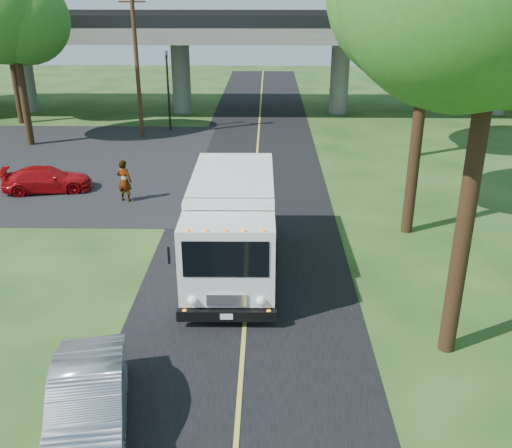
{
  "coord_description": "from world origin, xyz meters",
  "views": [
    {
      "loc": [
        0.63,
        -12.04,
        9.08
      ],
      "look_at": [
        0.25,
        5.8,
        1.6
      ],
      "focal_mm": 40.0,
      "sensor_mm": 36.0,
      "label": 1
    }
  ],
  "objects_px": {
    "traffic_signal": "(168,82)",
    "silver_sedan": "(88,405)",
    "utility_pole": "(137,64)",
    "tree_right_near": "(512,0)",
    "red_sedan": "(47,179)",
    "pedestrian": "(124,181)",
    "tree_right_far": "(434,2)",
    "tree_left_lot": "(12,8)",
    "tree_left_far": "(6,12)",
    "step_van": "(232,223)"
  },
  "relations": [
    {
      "from": "traffic_signal",
      "to": "utility_pole",
      "type": "relative_size",
      "value": 0.58
    },
    {
      "from": "tree_right_far",
      "to": "tree_left_lot",
      "type": "bearing_deg",
      "value": 175.03
    },
    {
      "from": "tree_right_near",
      "to": "tree_left_lot",
      "type": "relative_size",
      "value": 1.12
    },
    {
      "from": "tree_right_far",
      "to": "tree_left_lot",
      "type": "xyz_separation_m",
      "value": [
        -23.0,
        2.0,
        -0.4
      ]
    },
    {
      "from": "traffic_signal",
      "to": "tree_left_lot",
      "type": "xyz_separation_m",
      "value": [
        -7.79,
        -4.16,
        4.7
      ]
    },
    {
      "from": "pedestrian",
      "to": "tree_left_lot",
      "type": "bearing_deg",
      "value": -33.99
    },
    {
      "from": "traffic_signal",
      "to": "tree_left_lot",
      "type": "distance_m",
      "value": 10.01
    },
    {
      "from": "utility_pole",
      "to": "tree_right_near",
      "type": "relative_size",
      "value": 0.77
    },
    {
      "from": "tree_right_far",
      "to": "tree_left_lot",
      "type": "relative_size",
      "value": 1.05
    },
    {
      "from": "step_van",
      "to": "tree_right_near",
      "type": "bearing_deg",
      "value": -37.67
    },
    {
      "from": "tree_right_far",
      "to": "silver_sedan",
      "type": "distance_m",
      "value": 26.49
    },
    {
      "from": "silver_sedan",
      "to": "step_van",
      "type": "bearing_deg",
      "value": 58.94
    },
    {
      "from": "traffic_signal",
      "to": "tree_left_lot",
      "type": "bearing_deg",
      "value": -151.89
    },
    {
      "from": "tree_left_lot",
      "to": "pedestrian",
      "type": "bearing_deg",
      "value": -50.4
    },
    {
      "from": "utility_pole",
      "to": "silver_sedan",
      "type": "height_order",
      "value": "utility_pole"
    },
    {
      "from": "tree_right_near",
      "to": "red_sedan",
      "type": "height_order",
      "value": "tree_right_near"
    },
    {
      "from": "tree_right_near",
      "to": "pedestrian",
      "type": "height_order",
      "value": "tree_right_near"
    },
    {
      "from": "tree_left_lot",
      "to": "step_van",
      "type": "xyz_separation_m",
      "value": [
        13.25,
        -16.3,
        -6.17
      ]
    },
    {
      "from": "tree_right_near",
      "to": "silver_sedan",
      "type": "xyz_separation_m",
      "value": [
        -8.91,
        -3.15,
        -8.07
      ]
    },
    {
      "from": "tree_right_far",
      "to": "tree_left_lot",
      "type": "height_order",
      "value": "tree_right_far"
    },
    {
      "from": "tree_left_lot",
      "to": "pedestrian",
      "type": "xyz_separation_m",
      "value": [
        7.98,
        -9.64,
        -6.93
      ]
    },
    {
      "from": "traffic_signal",
      "to": "silver_sedan",
      "type": "bearing_deg",
      "value": -84.35
    },
    {
      "from": "tree_left_lot",
      "to": "silver_sedan",
      "type": "bearing_deg",
      "value": -66.32
    },
    {
      "from": "tree_left_lot",
      "to": "tree_left_far",
      "type": "distance_m",
      "value": 6.72
    },
    {
      "from": "tree_right_near",
      "to": "red_sedan",
      "type": "bearing_deg",
      "value": 140.88
    },
    {
      "from": "tree_right_near",
      "to": "tree_left_far",
      "type": "height_order",
      "value": "tree_right_near"
    },
    {
      "from": "tree_right_far",
      "to": "step_van",
      "type": "bearing_deg",
      "value": -124.3
    },
    {
      "from": "silver_sedan",
      "to": "tree_left_far",
      "type": "bearing_deg",
      "value": 101.87
    },
    {
      "from": "silver_sedan",
      "to": "tree_right_near",
      "type": "bearing_deg",
      "value": 7.1
    },
    {
      "from": "silver_sedan",
      "to": "utility_pole",
      "type": "bearing_deg",
      "value": 86.88
    },
    {
      "from": "red_sedan",
      "to": "tree_left_far",
      "type": "bearing_deg",
      "value": 15.06
    },
    {
      "from": "traffic_signal",
      "to": "tree_right_far",
      "type": "height_order",
      "value": "tree_right_far"
    },
    {
      "from": "tree_right_near",
      "to": "tree_right_far",
      "type": "distance_m",
      "value": 19.33
    },
    {
      "from": "tree_left_far",
      "to": "pedestrian",
      "type": "bearing_deg",
      "value": -54.94
    },
    {
      "from": "tree_right_near",
      "to": "tree_left_far",
      "type": "bearing_deg",
      "value": 129.81
    },
    {
      "from": "utility_pole",
      "to": "pedestrian",
      "type": "relative_size",
      "value": 4.65
    },
    {
      "from": "traffic_signal",
      "to": "utility_pole",
      "type": "distance_m",
      "value": 2.86
    },
    {
      "from": "pedestrian",
      "to": "step_van",
      "type": "bearing_deg",
      "value": 144.81
    },
    {
      "from": "traffic_signal",
      "to": "tree_left_far",
      "type": "xyz_separation_m",
      "value": [
        -10.79,
        1.84,
        4.25
      ]
    },
    {
      "from": "tree_left_lot",
      "to": "pedestrian",
      "type": "distance_m",
      "value": 14.31
    },
    {
      "from": "tree_left_lot",
      "to": "red_sedan",
      "type": "bearing_deg",
      "value": -64.69
    },
    {
      "from": "red_sedan",
      "to": "pedestrian",
      "type": "bearing_deg",
      "value": -118.52
    },
    {
      "from": "traffic_signal",
      "to": "pedestrian",
      "type": "height_order",
      "value": "traffic_signal"
    },
    {
      "from": "tree_left_far",
      "to": "step_van",
      "type": "relative_size",
      "value": 1.3
    },
    {
      "from": "utility_pole",
      "to": "tree_right_far",
      "type": "xyz_separation_m",
      "value": [
        16.71,
        -4.16,
        3.71
      ]
    },
    {
      "from": "tree_right_near",
      "to": "tree_left_lot",
      "type": "xyz_separation_m",
      "value": [
        -19.5,
        21.0,
        -0.9
      ]
    },
    {
      "from": "tree_left_far",
      "to": "silver_sedan",
      "type": "xyz_separation_m",
      "value": [
        13.59,
        -30.15,
        -6.72
      ]
    },
    {
      "from": "tree_left_lot",
      "to": "utility_pole",
      "type": "bearing_deg",
      "value": 18.97
    },
    {
      "from": "tree_left_far",
      "to": "red_sedan",
      "type": "distance_m",
      "value": 17.36
    },
    {
      "from": "step_van",
      "to": "silver_sedan",
      "type": "bearing_deg",
      "value": -109.37
    }
  ]
}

